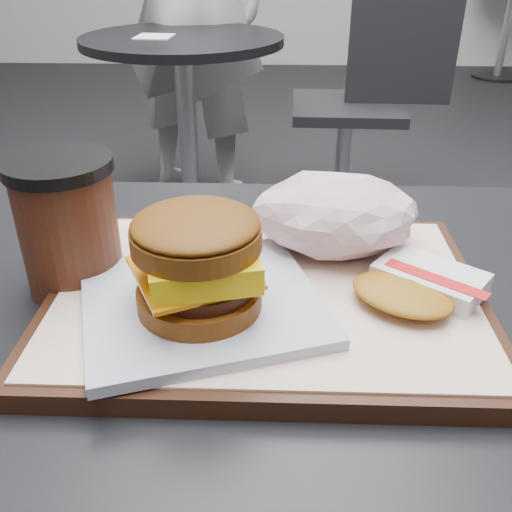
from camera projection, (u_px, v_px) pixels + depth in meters
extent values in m
cube|color=black|center=(299.00, 336.00, 0.51)|extent=(0.80, 0.60, 0.04)
cube|color=black|center=(266.00, 297.00, 0.51)|extent=(0.38, 0.28, 0.02)
cube|color=silver|center=(266.00, 288.00, 0.50)|extent=(0.36, 0.26, 0.00)
cube|color=silver|center=(202.00, 303.00, 0.47)|extent=(0.23, 0.22, 0.01)
cylinder|color=brown|center=(200.00, 296.00, 0.46)|extent=(0.13, 0.13, 0.02)
cylinder|color=#361408|center=(201.00, 282.00, 0.45)|extent=(0.11, 0.11, 0.01)
cube|color=orange|center=(194.00, 272.00, 0.45)|extent=(0.12, 0.12, 0.00)
cube|color=yellow|center=(201.00, 261.00, 0.44)|extent=(0.10, 0.10, 0.02)
cylinder|color=brown|center=(196.00, 237.00, 0.43)|extent=(0.13, 0.13, 0.02)
ellipsoid|color=brown|center=(195.00, 224.00, 0.42)|extent=(0.12, 0.12, 0.02)
cube|color=silver|center=(430.00, 279.00, 0.50)|extent=(0.10, 0.10, 0.02)
cube|color=red|center=(436.00, 278.00, 0.48)|extent=(0.08, 0.07, 0.00)
ellipsoid|color=#AC741B|center=(402.00, 294.00, 0.47)|extent=(0.11, 0.10, 0.01)
cylinder|color=#3C190E|center=(68.00, 226.00, 0.51)|extent=(0.09, 0.09, 0.13)
cylinder|color=black|center=(57.00, 165.00, 0.48)|extent=(0.09, 0.09, 0.01)
cylinder|color=black|center=(194.00, 228.00, 2.32)|extent=(0.44, 0.44, 0.02)
cylinder|color=#A5A5AA|center=(189.00, 143.00, 2.14)|extent=(0.07, 0.07, 0.70)
cylinder|color=black|center=(182.00, 40.00, 1.96)|extent=(0.70, 0.70, 0.03)
cube|color=white|center=(154.00, 37.00, 1.92)|extent=(0.13, 0.13, 0.00)
cylinder|color=#AEAEB3|center=(342.00, 166.00, 2.35)|extent=(0.06, 0.06, 0.44)
cube|color=black|center=(347.00, 108.00, 2.23)|extent=(0.43, 0.43, 0.04)
cube|color=black|center=(403.00, 49.00, 2.11)|extent=(0.40, 0.04, 0.40)
cylinder|color=black|center=(497.00, 76.00, 4.72)|extent=(0.40, 0.40, 0.02)
cylinder|color=#A5A5AA|center=(506.00, 30.00, 4.54)|extent=(0.06, 0.06, 0.70)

